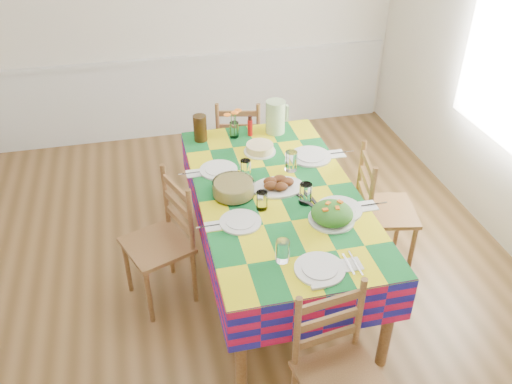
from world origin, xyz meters
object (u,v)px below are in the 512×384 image
chair_left (163,243)px  green_pitcher (275,117)px  tea_pitcher (200,128)px  chair_far (239,145)px  dining_table (277,202)px  meat_platter (278,185)px  chair_right (381,211)px  chair_near (338,373)px

chair_left → green_pitcher: bearing=108.0°
tea_pitcher → chair_far: (0.41, 0.45, -0.45)m
dining_table → meat_platter: size_ratio=5.51×
dining_table → green_pitcher: (0.22, 0.88, 0.23)m
chair_far → chair_right: bearing=136.6°
green_pitcher → chair_near: green_pitcher is taller
chair_near → chair_left: size_ratio=1.00×
meat_platter → chair_right: bearing=-2.3°
dining_table → tea_pitcher: (-0.42, 0.88, 0.20)m
green_pitcher → chair_far: bearing=117.0°
chair_right → green_pitcher: bearing=46.6°
chair_left → chair_right: 1.68m
dining_table → chair_far: 1.35m
chair_near → chair_right: size_ratio=0.98×
chair_near → chair_left: chair_left is taller
dining_table → tea_pitcher: 1.00m
meat_platter → tea_pitcher: size_ratio=1.73×
dining_table → chair_left: bearing=178.9°
dining_table → chair_near: (-0.01, -1.32, -0.23)m
meat_platter → chair_left: size_ratio=0.38×
chair_near → chair_left: bearing=113.8°
meat_platter → chair_right: size_ratio=0.37×
meat_platter → green_pitcher: size_ratio=1.36×
meat_platter → tea_pitcher: (-0.43, 0.84, 0.08)m
chair_far → chair_near: bearing=103.9°
dining_table → chair_near: 1.34m
chair_near → chair_far: 2.65m
chair_left → chair_right: bearing=68.4°
dining_table → meat_platter: 0.13m
dining_table → chair_near: bearing=-90.3°
dining_table → green_pitcher: 0.94m
chair_left → chair_right: size_ratio=0.99×
dining_table → meat_platter: (0.01, 0.04, 0.12)m
tea_pitcher → chair_left: (-0.42, -0.86, -0.43)m
tea_pitcher → meat_platter: bearing=-62.7°
dining_table → chair_right: 0.87m
green_pitcher → chair_right: bearing=-54.5°
chair_near → meat_platter: bearing=81.0°
dining_table → meat_platter: meat_platter is taller
chair_near → chair_far: chair_near is taller
dining_table → chair_left: chair_left is taller
meat_platter → chair_right: (0.82, -0.03, -0.34)m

